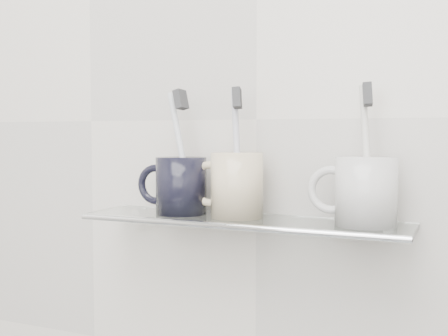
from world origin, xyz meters
The scene contains 18 objects.
wall_back centered at (0.00, 1.10, 1.25)m, with size 2.50×2.50×0.00m, color beige.
shelf_glass centered at (0.00, 1.04, 1.10)m, with size 0.50×0.12×0.01m, color silver.
shelf_rail centered at (0.00, 0.98, 1.10)m, with size 0.01×0.01×0.50m, color silver.
bracket_left centered at (-0.21, 1.09, 1.09)m, with size 0.02×0.02×0.03m, color silver.
bracket_right centered at (0.21, 1.09, 1.09)m, with size 0.02×0.02×0.03m, color silver.
mug_left centered at (-0.11, 1.04, 1.14)m, with size 0.08×0.08×0.09m, color black.
mug_left_handle centered at (-0.15, 1.04, 1.14)m, with size 0.07×0.07×0.01m, color black.
toothbrush_left centered at (-0.11, 1.04, 1.20)m, with size 0.01×0.01×0.19m, color white.
bristles_left centered at (-0.11, 1.04, 1.28)m, with size 0.01×0.02×0.03m, color #323234.
mug_center centered at (-0.01, 1.04, 1.15)m, with size 0.08×0.08×0.10m, color beige.
mug_center_handle centered at (-0.06, 1.04, 1.15)m, with size 0.07×0.07×0.01m, color beige.
toothbrush_center centered at (-0.01, 1.04, 1.20)m, with size 0.01×0.01×0.19m, color #B3B3C8.
bristles_center centered at (-0.01, 1.04, 1.28)m, with size 0.01×0.02×0.03m, color #323234.
mug_right centered at (0.18, 1.04, 1.15)m, with size 0.08×0.08×0.10m, color silver.
mug_right_handle centered at (0.13, 1.04, 1.15)m, with size 0.07×0.07×0.01m, color silver.
toothbrush_right centered at (0.18, 1.04, 1.20)m, with size 0.01×0.01×0.19m, color beige.
bristles_right centered at (0.18, 1.04, 1.28)m, with size 0.01×0.02×0.03m, color #323234.
chrome_cap centered at (0.20, 1.04, 1.11)m, with size 0.04×0.04×0.02m, color silver.
Camera 1 is at (0.31, 0.26, 1.23)m, focal length 45.00 mm.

